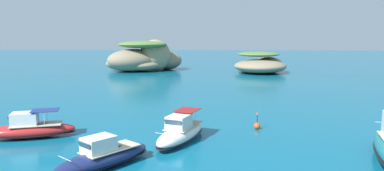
{
  "coord_description": "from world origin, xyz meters",
  "views": [
    {
      "loc": [
        1.05,
        -13.01,
        7.75
      ],
      "look_at": [
        -0.7,
        21.72,
        2.89
      ],
      "focal_mm": 32.15,
      "sensor_mm": 36.0,
      "label": 1
    }
  ],
  "objects": [
    {
      "name": "motorboat_red",
      "position": [
        -12.88,
        12.3,
        0.69
      ],
      "size": [
        7.14,
        4.0,
        2.15
      ],
      "color": "red",
      "rests_on": "ground"
    },
    {
      "name": "motorboat_navy",
      "position": [
        -5.29,
        6.59,
        0.65
      ],
      "size": [
        5.61,
        6.36,
        1.94
      ],
      "color": "navy",
      "rests_on": "ground"
    },
    {
      "name": "islet_small",
      "position": [
        12.38,
        64.73,
        1.7
      ],
      "size": [
        12.72,
        15.5,
        4.62
      ],
      "color": "#84755B",
      "rests_on": "ground"
    },
    {
      "name": "islet_large",
      "position": [
        -14.43,
        66.74,
        2.72
      ],
      "size": [
        19.76,
        17.62,
        7.31
      ],
      "color": "#84755B",
      "rests_on": "ground"
    },
    {
      "name": "motorboat_white",
      "position": [
        -1.06,
        12.04,
        0.7
      ],
      "size": [
        4.35,
        7.23,
        2.18
      ],
      "color": "white",
      "rests_on": "ground"
    },
    {
      "name": "channel_buoy",
      "position": [
        5.16,
        15.77,
        0.34
      ],
      "size": [
        0.56,
        0.56,
        1.48
      ],
      "color": "#E54C19",
      "rests_on": "ground"
    }
  ]
}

